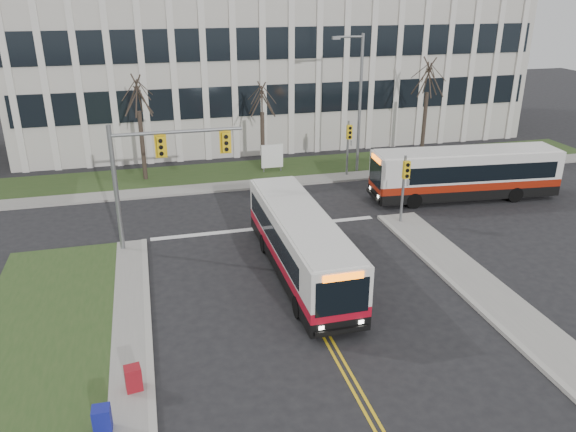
{
  "coord_description": "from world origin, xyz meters",
  "views": [
    {
      "loc": [
        -5.69,
        -18.61,
        11.81
      ],
      "look_at": [
        0.34,
        4.78,
        2.0
      ],
      "focal_mm": 35.0,
      "sensor_mm": 36.0,
      "label": 1
    }
  ],
  "objects_px": {
    "newspaper_box_blue": "(102,422)",
    "newspaper_box_red": "(134,380)",
    "bus_cross": "(465,175)",
    "directory_sign": "(272,157)",
    "streetlight": "(358,97)",
    "bus_main": "(300,245)"
  },
  "relations": [
    {
      "from": "bus_main",
      "to": "streetlight",
      "type": "bearing_deg",
      "value": 59.94
    },
    {
      "from": "directory_sign",
      "to": "newspaper_box_blue",
      "type": "distance_m",
      "value": 24.9
    },
    {
      "from": "bus_main",
      "to": "bus_cross",
      "type": "relative_size",
      "value": 0.95
    },
    {
      "from": "newspaper_box_red",
      "to": "directory_sign",
      "type": "bearing_deg",
      "value": 57.97
    },
    {
      "from": "directory_sign",
      "to": "newspaper_box_blue",
      "type": "relative_size",
      "value": 2.11
    },
    {
      "from": "bus_cross",
      "to": "newspaper_box_blue",
      "type": "distance_m",
      "value": 25.12
    },
    {
      "from": "newspaper_box_red",
      "to": "newspaper_box_blue",
      "type": "bearing_deg",
      "value": -125.57
    },
    {
      "from": "newspaper_box_blue",
      "to": "directory_sign",
      "type": "bearing_deg",
      "value": 67.13
    },
    {
      "from": "streetlight",
      "to": "newspaper_box_blue",
      "type": "height_order",
      "value": "streetlight"
    },
    {
      "from": "newspaper_box_blue",
      "to": "newspaper_box_red",
      "type": "relative_size",
      "value": 1.0
    },
    {
      "from": "bus_cross",
      "to": "streetlight",
      "type": "bearing_deg",
      "value": -140.2
    },
    {
      "from": "newspaper_box_blue",
      "to": "bus_cross",
      "type": "bearing_deg",
      "value": 37.69
    },
    {
      "from": "streetlight",
      "to": "directory_sign",
      "type": "height_order",
      "value": "streetlight"
    },
    {
      "from": "bus_cross",
      "to": "newspaper_box_red",
      "type": "xyz_separation_m",
      "value": [
        -19.32,
        -13.26,
        -1.01
      ]
    },
    {
      "from": "directory_sign",
      "to": "newspaper_box_red",
      "type": "height_order",
      "value": "directory_sign"
    },
    {
      "from": "streetlight",
      "to": "bus_cross",
      "type": "bearing_deg",
      "value": -55.36
    },
    {
      "from": "bus_cross",
      "to": "newspaper_box_red",
      "type": "relative_size",
      "value": 11.72
    },
    {
      "from": "directory_sign",
      "to": "bus_main",
      "type": "xyz_separation_m",
      "value": [
        -2.13,
        -14.75,
        0.24
      ]
    },
    {
      "from": "directory_sign",
      "to": "newspaper_box_blue",
      "type": "xyz_separation_m",
      "value": [
        -10.16,
        -22.72,
        -0.7
      ]
    },
    {
      "from": "streetlight",
      "to": "newspaper_box_red",
      "type": "xyz_separation_m",
      "value": [
        -14.83,
        -19.77,
        -4.72
      ]
    },
    {
      "from": "newspaper_box_blue",
      "to": "newspaper_box_red",
      "type": "bearing_deg",
      "value": 63.85
    },
    {
      "from": "streetlight",
      "to": "bus_cross",
      "type": "xyz_separation_m",
      "value": [
        4.49,
        -6.5,
        -3.71
      ]
    }
  ]
}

